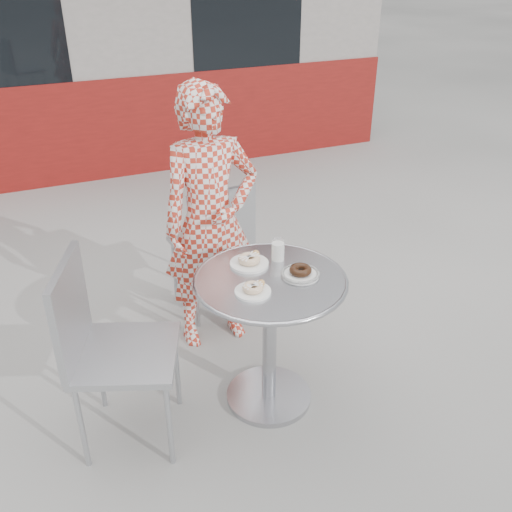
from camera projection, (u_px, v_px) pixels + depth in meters
name	position (u px, v px, depth m)	size (l,w,h in m)	color
ground	(266.00, 393.00, 3.11)	(60.00, 60.00, 0.00)	#9F9C97
storefront	(79.00, 5.00, 6.87)	(6.02, 4.55, 3.00)	gray
bistro_table	(270.00, 310.00, 2.81)	(0.75, 0.75, 0.76)	silver
chair_far	(212.00, 270.00, 3.73)	(0.47, 0.48, 0.91)	#ACAFB4
chair_left	(128.00, 386.00, 2.72)	(0.60, 0.60, 0.97)	#ACAFB4
seated_person	(211.00, 221.00, 3.22)	(0.57, 0.37, 1.55)	#B02B1B
plate_far	(250.00, 261.00, 2.83)	(0.19, 0.19, 0.05)	white
plate_near	(253.00, 289.00, 2.60)	(0.17, 0.17, 0.04)	white
plate_checker	(300.00, 273.00, 2.73)	(0.19, 0.19, 0.05)	white
milk_cup	(278.00, 250.00, 2.86)	(0.07, 0.07, 0.11)	white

